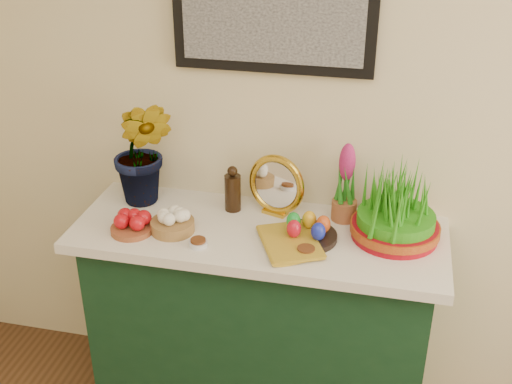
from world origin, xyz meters
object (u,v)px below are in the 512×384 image
hyacinth_green (142,135)px  book (264,245)px  sideboard (259,326)px  wheatgrass_sabzeh (397,209)px  mirror (276,186)px

hyacinth_green → book: size_ratio=2.28×
sideboard → wheatgrass_sabzeh: bearing=5.6°
sideboard → book: 0.50m
wheatgrass_sabzeh → hyacinth_green: bearing=176.6°
sideboard → hyacinth_green: 0.91m
mirror → sideboard: bearing=-104.8°
book → wheatgrass_sabzeh: bearing=-2.6°
sideboard → mirror: 0.60m
hyacinth_green → wheatgrass_sabzeh: bearing=-1.4°
hyacinth_green → book: 0.65m
hyacinth_green → mirror: hyacinth_green is taller
hyacinth_green → wheatgrass_sabzeh: 1.00m
book → wheatgrass_sabzeh: 0.50m
book → sideboard: bearing=84.2°
sideboard → mirror: size_ratio=5.29×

